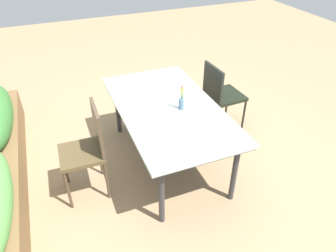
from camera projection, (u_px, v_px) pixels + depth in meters
name	position (u px, v px, depth m)	size (l,w,h in m)	color
ground_plane	(164.00, 158.00, 3.65)	(12.00, 12.00, 0.00)	#9E7F5B
dining_table	(168.00, 111.00, 3.24)	(1.78, 0.98, 0.73)	silver
chair_near_right	(220.00, 93.00, 3.90)	(0.44, 0.44, 0.88)	black
chair_far_side	(88.00, 146.00, 2.95)	(0.42, 0.42, 0.97)	brown
flower_vase	(182.00, 99.00, 3.11)	(0.05, 0.06, 0.26)	slate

